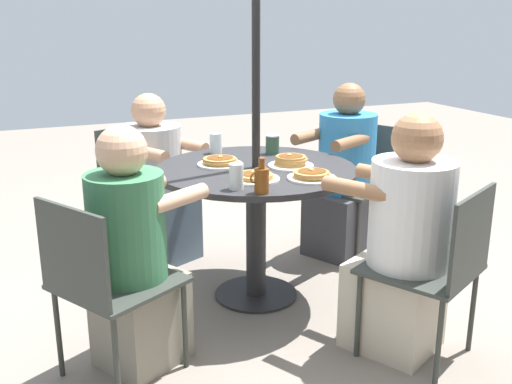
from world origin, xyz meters
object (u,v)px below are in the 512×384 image
(pancake_plate_d, at_px, (312,176))
(drinking_glass_b, at_px, (236,176))
(pancake_plate_a, at_px, (220,162))
(pancake_plate_c, at_px, (255,177))
(diner_north, at_px, (344,179))
(patio_chair_south, at_px, (102,278))
(patio_table, at_px, (256,191))
(pancake_plate_b, at_px, (291,162))
(diner_south, at_px, (133,260))
(patio_chair_west, at_px, (439,263))
(patio_chair_east, at_px, (138,181))
(patio_chair_north, at_px, (357,177))
(drinking_glass_a, at_px, (216,143))
(diner_west, at_px, (403,247))
(diner_east, at_px, (155,187))
(syrup_bottle, at_px, (261,180))
(coffee_cup, at_px, (272,144))

(pancake_plate_d, height_order, drinking_glass_b, drinking_glass_b)
(pancake_plate_a, xyz_separation_m, pancake_plate_c, (-0.05, 0.35, -0.00))
(diner_north, distance_m, patio_chair_south, 1.91)
(patio_table, xyz_separation_m, pancake_plate_b, (-0.18, 0.06, 0.16))
(patio_table, relative_size, diner_south, 0.98)
(patio_chair_south, xyz_separation_m, drinking_glass_b, (-0.66, -0.16, 0.33))
(patio_table, distance_m, patio_chair_west, 1.05)
(patio_chair_east, height_order, patio_chair_west, same)
(patio_chair_north, distance_m, pancake_plate_b, 0.97)
(drinking_glass_a, bearing_deg, diner_west, 112.28)
(diner_east, relative_size, diner_west, 0.94)
(diner_north, bearing_deg, patio_chair_west, 141.04)
(patio_chair_north, relative_size, patio_chair_west, 1.00)
(patio_table, xyz_separation_m, drinking_glass_b, (0.25, 0.35, 0.19))
(patio_chair_north, distance_m, syrup_bottle, 1.47)
(patio_chair_north, height_order, syrup_bottle, syrup_bottle)
(patio_chair_north, xyz_separation_m, patio_chair_east, (1.38, -0.49, 0.00))
(diner_west, bearing_deg, patio_chair_east, 88.65)
(pancake_plate_d, bearing_deg, diner_east, -65.07)
(diner_south, bearing_deg, patio_chair_north, 88.25)
(patio_chair_south, bearing_deg, patio_chair_east, 132.89)
(patio_chair_south, distance_m, pancake_plate_a, 1.01)
(patio_chair_south, distance_m, patio_chair_west, 1.45)
(coffee_cup, bearing_deg, diner_south, 34.88)
(patio_chair_south, height_order, pancake_plate_c, patio_chair_south)
(diner_west, xyz_separation_m, pancake_plate_c, (0.51, -0.54, 0.25))
(diner_west, distance_m, coffee_cup, 1.09)
(diner_south, height_order, pancake_plate_a, diner_south)
(diner_north, distance_m, patio_chair_east, 1.35)
(patio_chair_east, relative_size, syrup_bottle, 5.03)
(syrup_bottle, distance_m, coffee_cup, 0.81)
(diner_north, relative_size, patio_chair_west, 1.36)
(patio_chair_north, height_order, diner_west, diner_west)
(pancake_plate_a, height_order, pancake_plate_d, same)
(patio_chair_east, bearing_deg, diner_north, 130.25)
(patio_table, xyz_separation_m, diner_east, (0.36, -0.79, -0.14))
(diner_east, height_order, pancake_plate_a, diner_east)
(patio_chair_south, height_order, drinking_glass_b, drinking_glass_b)
(diner_east, relative_size, patio_chair_south, 1.29)
(diner_west, bearing_deg, patio_chair_west, -90.00)
(patio_chair_east, bearing_deg, drinking_glass_b, 73.47)
(diner_east, height_order, diner_west, diner_west)
(diner_south, height_order, drinking_glass_a, diner_south)
(syrup_bottle, height_order, coffee_cup, syrup_bottle)
(patio_chair_east, xyz_separation_m, coffee_cup, (-0.65, 0.69, 0.32))
(patio_chair_east, xyz_separation_m, pancake_plate_b, (-0.61, 1.01, 0.29))
(diner_north, bearing_deg, pancake_plate_c, 98.76)
(diner_east, relative_size, pancake_plate_a, 4.37)
(drinking_glass_b, bearing_deg, pancake_plate_a, -100.70)
(drinking_glass_a, distance_m, drinking_glass_b, 0.77)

